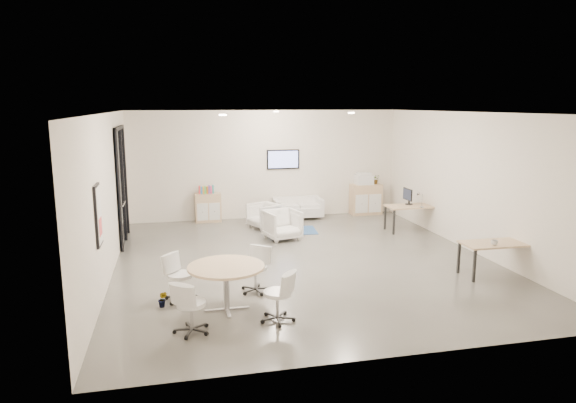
% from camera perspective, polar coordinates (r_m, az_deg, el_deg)
% --- Properties ---
extents(room_shell, '(9.60, 10.60, 4.80)m').
position_cam_1_polar(room_shell, '(10.95, 1.83, 1.45)').
color(room_shell, '#54524D').
rests_on(room_shell, ground).
extents(glass_door, '(0.09, 1.90, 2.85)m').
position_cam_1_polar(glass_door, '(13.16, -17.99, 2.07)').
color(glass_door, black).
rests_on(glass_door, room_shell).
extents(artwork, '(0.05, 0.54, 1.04)m').
position_cam_1_polar(artwork, '(9.13, -20.33, -1.46)').
color(artwork, black).
rests_on(artwork, room_shell).
extents(wall_tv, '(0.98, 0.06, 0.58)m').
position_cam_1_polar(wall_tv, '(15.35, -0.56, 4.71)').
color(wall_tv, black).
rests_on(wall_tv, room_shell).
extents(ceiling_spots, '(3.14, 4.14, 0.03)m').
position_cam_1_polar(ceiling_spots, '(11.57, -0.15, 9.82)').
color(ceiling_spots, '#FFEAC6').
rests_on(ceiling_spots, room_shell).
extents(sideboard_left, '(0.74, 0.39, 0.83)m').
position_cam_1_polar(sideboard_left, '(15.06, -8.87, -0.68)').
color(sideboard_left, tan).
rests_on(sideboard_left, room_shell).
extents(sideboard_right, '(0.94, 0.46, 0.94)m').
position_cam_1_polar(sideboard_right, '(16.07, 8.64, 0.25)').
color(sideboard_right, tan).
rests_on(sideboard_right, room_shell).
extents(books, '(0.43, 0.14, 0.22)m').
position_cam_1_polar(books, '(14.97, -9.07, 1.30)').
color(books, red).
rests_on(books, sideboard_left).
extents(printer, '(0.51, 0.43, 0.36)m').
position_cam_1_polar(printer, '(15.94, 8.42, 2.50)').
color(printer, white).
rests_on(printer, sideboard_right).
extents(loveseat, '(1.44, 0.72, 0.54)m').
position_cam_1_polar(loveseat, '(15.34, 1.06, -0.80)').
color(loveseat, white).
rests_on(loveseat, room_shell).
extents(blue_rug, '(1.53, 1.10, 0.01)m').
position_cam_1_polar(blue_rug, '(13.90, 0.16, -3.24)').
color(blue_rug, '#305A93').
rests_on(blue_rug, room_shell).
extents(armchair_left, '(0.92, 0.94, 0.74)m').
position_cam_1_polar(armchair_left, '(14.22, -2.72, -1.43)').
color(armchair_left, white).
rests_on(armchair_left, room_shell).
extents(armchair_right, '(0.96, 0.93, 0.82)m').
position_cam_1_polar(armchair_right, '(12.96, -0.64, -2.43)').
color(armchair_right, white).
rests_on(armchair_right, room_shell).
extents(desk_rear, '(1.33, 0.67, 0.69)m').
position_cam_1_polar(desk_rear, '(14.17, 13.53, -0.71)').
color(desk_rear, tan).
rests_on(desk_rear, room_shell).
extents(desk_front, '(1.30, 0.67, 0.67)m').
position_cam_1_polar(desk_front, '(11.00, 21.97, -4.61)').
color(desk_front, tan).
rests_on(desk_front, room_shell).
extents(monitor, '(0.20, 0.50, 0.44)m').
position_cam_1_polar(monitor, '(14.23, 13.18, 0.61)').
color(monitor, black).
rests_on(monitor, desk_rear).
extents(round_table, '(1.27, 1.27, 0.77)m').
position_cam_1_polar(round_table, '(8.55, -6.89, -7.61)').
color(round_table, tan).
rests_on(round_table, room_shell).
extents(meeting_chairs, '(2.29, 2.29, 0.82)m').
position_cam_1_polar(meeting_chairs, '(8.64, -6.85, -9.36)').
color(meeting_chairs, white).
rests_on(meeting_chairs, room_shell).
extents(plant_cabinet, '(0.33, 0.35, 0.22)m').
position_cam_1_polar(plant_cabinet, '(16.10, 9.71, 2.33)').
color(plant_cabinet, '#3F7F3F').
rests_on(plant_cabinet, sideboard_right).
extents(plant_floor, '(0.25, 0.32, 0.13)m').
position_cam_1_polar(plant_floor, '(9.07, -13.73, -10.97)').
color(plant_floor, '#3F7F3F').
rests_on(plant_floor, room_shell).
extents(cup, '(0.14, 0.12, 0.13)m').
position_cam_1_polar(cup, '(10.76, 21.97, -4.20)').
color(cup, white).
rests_on(cup, desk_front).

